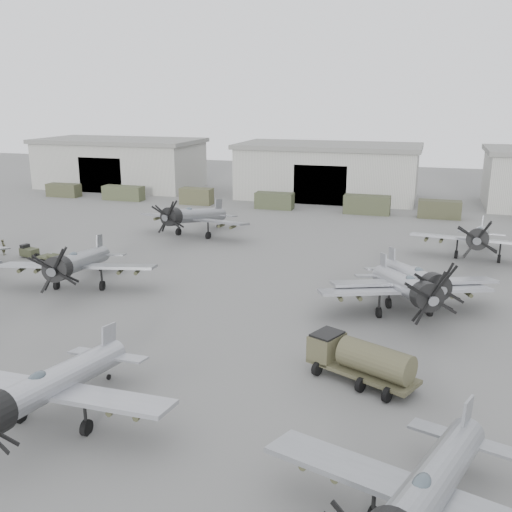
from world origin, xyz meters
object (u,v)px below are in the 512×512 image
Objects in this scene: aircraft_near_2 at (425,494)px; aircraft_far_1 at (479,237)px; aircraft_far_0 at (192,216)px; ground_crew at (4,247)px; aircraft_mid_1 at (77,263)px; aircraft_extra_317 at (407,287)px; aircraft_near_1 at (47,387)px; aircraft_mid_2 at (415,279)px; tug_trailer at (39,254)px; fuel_tanker at (361,358)px.

aircraft_far_1 reaches higher than aircraft_near_2.
ground_crew is at bearing -130.88° from aircraft_far_0.
aircraft_mid_1 is 8.05× the size of ground_crew.
aircraft_near_2 is 51.66m from ground_crew.
aircraft_mid_1 is 1.04× the size of aircraft_extra_317.
ground_crew is (-15.73, -13.03, -1.67)m from aircraft_far_0.
aircraft_extra_317 is 41.42m from ground_crew.
aircraft_far_1 is (33.21, 19.67, 0.03)m from aircraft_mid_1.
aircraft_near_2 is 0.96× the size of aircraft_mid_1.
aircraft_mid_1 reaches higher than aircraft_extra_317.
aircraft_far_1 is at bearing 59.78° from aircraft_near_1.
aircraft_far_1 reaches higher than aircraft_near_1.
aircraft_extra_317 is (-0.54, -2.27, 0.00)m from aircraft_mid_2.
aircraft_near_1 reaches higher than tug_trailer.
aircraft_mid_2 is at bearing 53.83° from aircraft_near_1.
aircraft_far_1 is 1.06× the size of aircraft_extra_317.
aircraft_mid_2 is 16.62m from aircraft_far_1.
aircraft_mid_2 is 37.19m from tug_trailer.
aircraft_extra_317 reaches higher than tug_trailer.
aircraft_far_1 reaches higher than tug_trailer.
aircraft_near_2 is at bearing -48.48° from fuel_tanker.
aircraft_far_1 is (22.23, 38.50, 0.13)m from aircraft_near_1.
aircraft_near_2 is 25.55m from aircraft_mid_2.
tug_trailer is at bearing 149.80° from aircraft_extra_317.
aircraft_near_2 is at bearing -8.70° from aircraft_near_1.
aircraft_mid_1 is 15.92m from ground_crew.
aircraft_near_1 is 26.10m from aircraft_extra_317.
aircraft_near_1 is 1.86× the size of fuel_tanker.
tug_trailer is (-34.52, 16.45, -0.94)m from fuel_tanker.
aircraft_near_2 is at bearing -147.36° from ground_crew.
aircraft_near_2 is 49.92m from aircraft_far_0.
aircraft_near_1 is 17.04m from fuel_tanker.
aircraft_far_0 is 1.02× the size of aircraft_far_1.
fuel_tanker is at bearing 33.89° from aircraft_near_1.
aircraft_far_0 reaches higher than aircraft_extra_317.
aircraft_near_1 is 1.89× the size of tug_trailer.
fuel_tanker is 4.10× the size of ground_crew.
aircraft_near_2 is at bearing -107.44° from aircraft_extra_317.
aircraft_extra_317 is 1.88× the size of fuel_tanker.
ground_crew is (-42.76, 28.94, -1.51)m from aircraft_near_2.
tug_trailer is at bearing 129.14° from aircraft_mid_1.
aircraft_mid_2 is 1.91× the size of tug_trailer.
aircraft_far_1 is at bearing 8.00° from aircraft_far_0.
aircraft_near_1 is at bearing -67.31° from aircraft_far_0.
aircraft_far_1 is 44.49m from tug_trailer.
aircraft_extra_317 is at bearing -125.23° from aircraft_mid_2.
aircraft_mid_2 is at bearing -5.35° from aircraft_mid_1.
aircraft_far_0 is at bearing 125.70° from aircraft_mid_2.
aircraft_extra_317 is (-6.19, -17.90, -0.09)m from aircraft_far_1.
aircraft_mid_1 is 26.75m from fuel_tanker.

